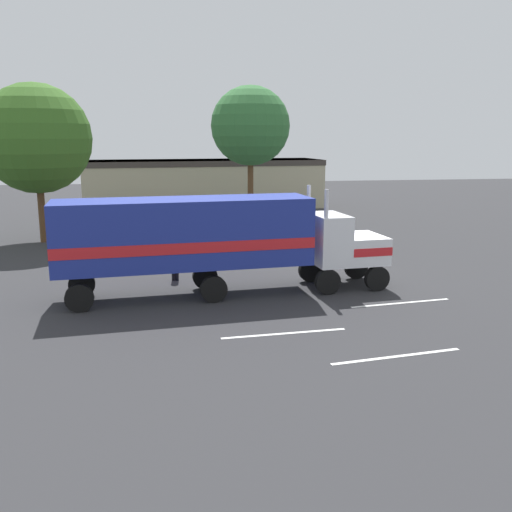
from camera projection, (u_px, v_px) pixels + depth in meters
name	position (u px, v px, depth m)	size (l,w,h in m)	color
ground_plane	(359.00, 282.00, 26.26)	(120.00, 120.00, 0.00)	#2D2D30
lane_stripe_near	(401.00, 303.00, 22.97)	(4.40, 0.16, 0.01)	silver
lane_stripe_mid	(284.00, 334.00, 19.41)	(4.40, 0.16, 0.01)	silver
lane_stripe_far	(397.00, 356.00, 17.38)	(4.40, 0.16, 0.01)	silver
semi_truck	(211.00, 237.00, 23.67)	(14.34, 4.08, 4.50)	silver
person_bystander	(175.00, 262.00, 26.47)	(0.34, 0.46, 1.63)	black
parked_car	(124.00, 238.00, 33.27)	(4.52, 2.11, 1.57)	maroon
tree_left	(36.00, 139.00, 35.04)	(6.80, 6.80, 9.92)	brown
tree_center	(250.00, 126.00, 42.02)	(5.89, 5.89, 10.38)	brown
building_backdrop	(204.00, 182.00, 53.23)	(22.51, 8.09, 4.52)	#B7AD8C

